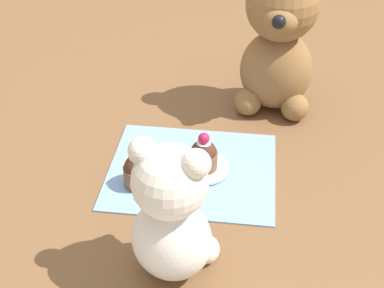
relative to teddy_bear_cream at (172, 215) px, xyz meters
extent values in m
plane|color=brown|center=(0.00, -0.21, -0.10)|extent=(4.00, 4.00, 0.00)
cube|color=#7A9ED1|center=(0.00, -0.21, -0.10)|extent=(0.27, 0.23, 0.01)
ellipsoid|color=silver|center=(0.00, 0.00, -0.04)|extent=(0.12, 0.11, 0.12)
sphere|color=silver|center=(0.00, 0.00, 0.06)|extent=(0.09, 0.09, 0.09)
ellipsoid|color=silver|center=(-0.01, -0.03, 0.05)|extent=(0.05, 0.05, 0.04)
sphere|color=black|center=(-0.01, -0.05, 0.06)|extent=(0.02, 0.02, 0.02)
sphere|color=silver|center=(-0.03, 0.01, 0.09)|extent=(0.04, 0.04, 0.04)
sphere|color=silver|center=(0.03, 0.00, 0.09)|extent=(0.04, 0.04, 0.04)
sphere|color=silver|center=(-0.04, -0.02, -0.08)|extent=(0.04, 0.04, 0.04)
sphere|color=silver|center=(0.03, -0.04, -0.08)|extent=(0.04, 0.04, 0.04)
ellipsoid|color=olive|center=(-0.13, -0.43, -0.02)|extent=(0.15, 0.13, 0.15)
sphere|color=olive|center=(-0.13, -0.43, 0.11)|extent=(0.13, 0.13, 0.13)
ellipsoid|color=olive|center=(-0.13, -0.38, 0.10)|extent=(0.07, 0.06, 0.05)
sphere|color=black|center=(-0.12, -0.36, 0.11)|extent=(0.02, 0.02, 0.02)
sphere|color=olive|center=(-0.08, -0.39, -0.07)|extent=(0.05, 0.05, 0.05)
sphere|color=olive|center=(-0.17, -0.38, -0.07)|extent=(0.05, 0.05, 0.05)
cylinder|color=brown|center=(0.08, -0.16, -0.08)|extent=(0.05, 0.05, 0.03)
sphere|color=#472819|center=(0.08, -0.16, -0.06)|extent=(0.04, 0.04, 0.04)
cylinder|color=white|center=(0.08, -0.16, -0.04)|extent=(0.02, 0.02, 0.00)
sphere|color=#B71947|center=(0.08, -0.16, -0.04)|extent=(0.02, 0.02, 0.02)
cylinder|color=silver|center=(-0.02, -0.21, -0.09)|extent=(0.08, 0.08, 0.01)
cylinder|color=brown|center=(-0.02, -0.21, -0.07)|extent=(0.05, 0.05, 0.03)
sphere|color=#472819|center=(-0.02, -0.21, -0.06)|extent=(0.04, 0.04, 0.04)
cylinder|color=white|center=(-0.02, -0.21, -0.04)|extent=(0.02, 0.02, 0.00)
sphere|color=#B71947|center=(-0.02, -0.21, -0.03)|extent=(0.02, 0.02, 0.02)
camera|label=1|loc=(-0.08, 0.47, 0.47)|focal=50.00mm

